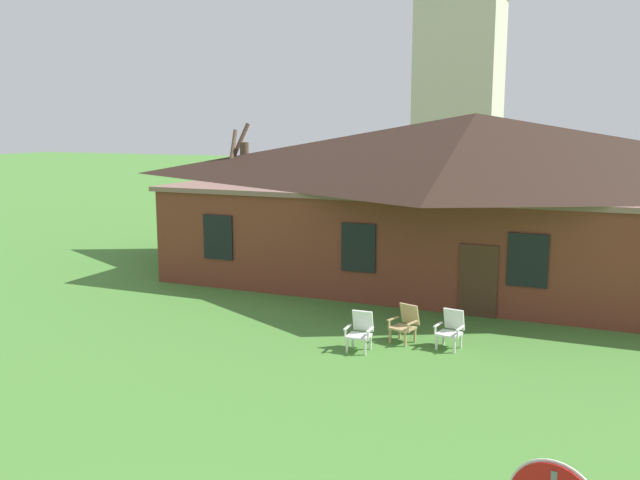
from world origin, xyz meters
name	(u,v)px	position (x,y,z in m)	size (l,w,h in m)	color
brick_building	(473,195)	(0.00, 19.95, 2.99)	(20.73, 10.40, 5.86)	brown
dome_tower	(460,69)	(-4.48, 38.53, 8.81)	(5.18, 5.18, 19.27)	beige
lawn_chair_by_porch	(360,330)	(-0.95, 10.85, 0.50)	(0.65, 0.68, 0.96)	silver
lawn_chair_near_door	(405,323)	(-0.11, 11.90, 0.50)	(0.75, 0.80, 0.96)	tan
lawn_chair_left_end	(451,328)	(1.06, 11.88, 0.50)	(0.71, 0.74, 0.96)	silver
bare_tree_beside_building	(244,193)	(-9.42, 20.17, 2.67)	(1.16, 1.28, 5.54)	brown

